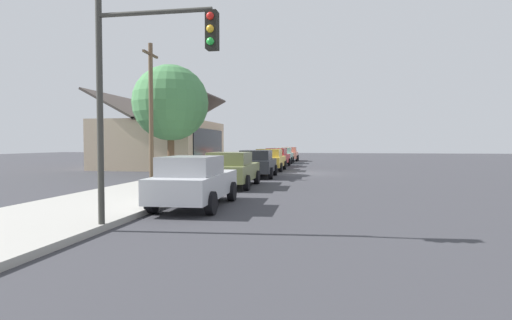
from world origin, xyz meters
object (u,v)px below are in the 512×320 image
object	(u,v)px
car_silver	(195,181)
car_olive	(232,169)
traffic_light_main	(144,74)
utility_pole_wooden	(151,108)
car_cherry	(277,157)
shade_tree	(171,103)
car_coral	(289,154)
car_charcoal	(257,163)
fire_hydrant_red	(209,174)
car_mustard	(270,160)
car_seafoam	(283,155)

from	to	relation	value
car_silver	car_olive	distance (m)	5.98
traffic_light_main	utility_pole_wooden	xyz separation A→B (m)	(12.91, 5.66, 0.44)
car_cherry	shade_tree	size ratio (longest dim) A/B	0.63
car_cherry	shade_tree	world-z (taller)	shade_tree
car_coral	shade_tree	size ratio (longest dim) A/B	0.68
car_charcoal	fire_hydrant_red	world-z (taller)	car_charcoal
car_charcoal	traffic_light_main	bearing A→B (deg)	178.46
car_olive	fire_hydrant_red	xyz separation A→B (m)	(0.88, 1.34, -0.32)
car_olive	car_mustard	size ratio (longest dim) A/B	1.03
car_silver	fire_hydrant_red	xyz separation A→B (m)	(6.86, 1.57, -0.32)
car_silver	fire_hydrant_red	distance (m)	7.04
car_silver	traffic_light_main	distance (m)	4.54
car_mustard	car_seafoam	world-z (taller)	same
car_coral	utility_pole_wooden	bearing A→B (deg)	166.31
car_cherry	car_coral	distance (m)	11.37
car_olive	fire_hydrant_red	world-z (taller)	car_olive
utility_pole_wooden	fire_hydrant_red	bearing A→B (deg)	-120.75
car_coral	fire_hydrant_red	xyz separation A→B (m)	(-27.45, 1.40, -0.32)
car_seafoam	shade_tree	distance (m)	17.55
car_cherry	car_olive	bearing A→B (deg)	-178.00
car_charcoal	car_cherry	world-z (taller)	same
car_silver	car_coral	distance (m)	34.31
car_coral	fire_hydrant_red	bearing A→B (deg)	175.54
car_silver	shade_tree	size ratio (longest dim) A/B	0.65
shade_tree	utility_pole_wooden	distance (m)	3.31
fire_hydrant_red	car_olive	bearing A→B (deg)	-123.19
traffic_light_main	utility_pole_wooden	world-z (taller)	utility_pole_wooden
car_olive	shade_tree	xyz separation A→B (m)	(6.51, 5.49, 3.72)
car_olive	car_coral	bearing A→B (deg)	-1.14
car_olive	car_mustard	world-z (taller)	same
car_silver	car_olive	bearing A→B (deg)	0.83
utility_pole_wooden	fire_hydrant_red	distance (m)	5.78
car_olive	traffic_light_main	bearing A→B (deg)	-179.15
car_seafoam	shade_tree	size ratio (longest dim) A/B	0.67
car_cherry	traffic_light_main	distance (m)	26.75
car_cherry	traffic_light_main	xyz separation A→B (m)	(-26.62, -0.27, 2.68)
traffic_light_main	car_charcoal	bearing A→B (deg)	0.34
car_mustard	car_cherry	world-z (taller)	same
car_seafoam	car_coral	size ratio (longest dim) A/B	0.99
car_silver	car_mustard	xyz separation A→B (m)	(17.32, 0.03, 0.00)
car_coral	shade_tree	distance (m)	22.82
car_mustard	car_seafoam	distance (m)	11.42
car_silver	car_cherry	world-z (taller)	same
car_olive	car_cherry	xyz separation A→B (m)	(16.97, -0.04, -0.00)
car_mustard	car_cherry	bearing A→B (deg)	1.31
shade_tree	traffic_light_main	world-z (taller)	shade_tree
car_seafoam	fire_hydrant_red	distance (m)	21.92
car_olive	fire_hydrant_red	bearing A→B (deg)	55.79
car_charcoal	fire_hydrant_red	size ratio (longest dim) A/B	6.39
car_silver	car_charcoal	bearing A→B (deg)	-1.36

